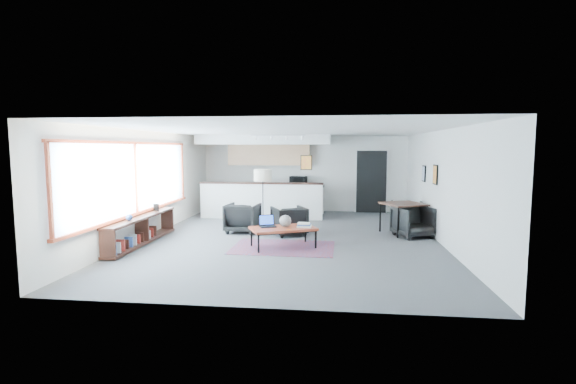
# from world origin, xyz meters

# --- Properties ---
(room) EXTENTS (7.02, 9.02, 2.62)m
(room) POSITION_xyz_m (0.00, 0.00, 1.30)
(room) COLOR #48484B
(room) RESTS_ON ground
(window) EXTENTS (0.10, 5.95, 1.66)m
(window) POSITION_xyz_m (-3.46, -0.90, 1.46)
(window) COLOR #8CBFFF
(window) RESTS_ON room
(console) EXTENTS (0.35, 3.00, 0.80)m
(console) POSITION_xyz_m (-3.30, -1.05, 0.33)
(console) COLOR #331912
(console) RESTS_ON floor
(kitchenette) EXTENTS (4.20, 1.96, 2.60)m
(kitchenette) POSITION_xyz_m (-1.20, 3.71, 1.38)
(kitchenette) COLOR white
(kitchenette) RESTS_ON floor
(doorway) EXTENTS (1.10, 0.12, 2.15)m
(doorway) POSITION_xyz_m (2.30, 4.42, 1.07)
(doorway) COLOR black
(doorway) RESTS_ON room
(track_light) EXTENTS (1.60, 0.07, 0.15)m
(track_light) POSITION_xyz_m (-0.59, 2.20, 2.53)
(track_light) COLOR silver
(track_light) RESTS_ON room
(wall_art_lower) EXTENTS (0.03, 0.38, 0.48)m
(wall_art_lower) POSITION_xyz_m (3.47, 0.40, 1.55)
(wall_art_lower) COLOR black
(wall_art_lower) RESTS_ON room
(wall_art_upper) EXTENTS (0.03, 0.34, 0.44)m
(wall_art_upper) POSITION_xyz_m (3.47, 1.70, 1.50)
(wall_art_upper) COLOR black
(wall_art_upper) RESTS_ON room
(kilim_rug) EXTENTS (2.26, 1.56, 0.01)m
(kilim_rug) POSITION_xyz_m (-0.04, -1.00, 0.01)
(kilim_rug) COLOR #562D43
(kilim_rug) RESTS_ON floor
(coffee_table) EXTENTS (1.58, 1.26, 0.45)m
(coffee_table) POSITION_xyz_m (-0.04, -1.00, 0.42)
(coffee_table) COLOR maroon
(coffee_table) RESTS_ON floor
(laptop) EXTENTS (0.43, 0.40, 0.25)m
(laptop) POSITION_xyz_m (-0.41, -0.92, 0.53)
(laptop) COLOR black
(laptop) RESTS_ON coffee_table
(ceramic_pot) EXTENTS (0.27, 0.27, 0.27)m
(ceramic_pot) POSITION_xyz_m (-0.00, -0.95, 0.59)
(ceramic_pot) COLOR gray
(ceramic_pot) RESTS_ON coffee_table
(book_stack) EXTENTS (0.32, 0.26, 0.10)m
(book_stack) POSITION_xyz_m (0.41, -0.90, 0.50)
(book_stack) COLOR silver
(book_stack) RESTS_ON coffee_table
(coaster) EXTENTS (0.11, 0.11, 0.01)m
(coaster) POSITION_xyz_m (0.10, -1.25, 0.46)
(coaster) COLOR #E5590C
(coaster) RESTS_ON coffee_table
(armchair_left) EXTENTS (0.87, 0.82, 0.83)m
(armchair_left) POSITION_xyz_m (-1.30, 0.58, 0.42)
(armchair_left) COLOR black
(armchair_left) RESTS_ON floor
(armchair_right) EXTENTS (1.01, 0.98, 0.80)m
(armchair_right) POSITION_xyz_m (-0.07, 0.38, 0.40)
(armchair_right) COLOR black
(armchair_right) RESTS_ON floor
(floor_lamp) EXTENTS (0.58, 0.58, 1.63)m
(floor_lamp) POSITION_xyz_m (-0.82, 0.85, 1.42)
(floor_lamp) COLOR black
(floor_lamp) RESTS_ON floor
(dining_table) EXTENTS (1.24, 1.24, 0.79)m
(dining_table) POSITION_xyz_m (2.82, 0.87, 0.72)
(dining_table) COLOR #331912
(dining_table) RESTS_ON floor
(dining_chair_near) EXTENTS (0.90, 0.87, 0.72)m
(dining_chair_near) POSITION_xyz_m (3.00, 0.46, 0.36)
(dining_chair_near) COLOR black
(dining_chair_near) RESTS_ON floor
(dining_chair_far) EXTENTS (0.77, 0.73, 0.72)m
(dining_chair_far) POSITION_xyz_m (3.00, 1.41, 0.36)
(dining_chair_far) COLOR black
(dining_chair_far) RESTS_ON floor
(microwave) EXTENTS (0.59, 0.38, 0.37)m
(microwave) POSITION_xyz_m (-0.17, 4.15, 1.12)
(microwave) COLOR black
(microwave) RESTS_ON kitchenette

